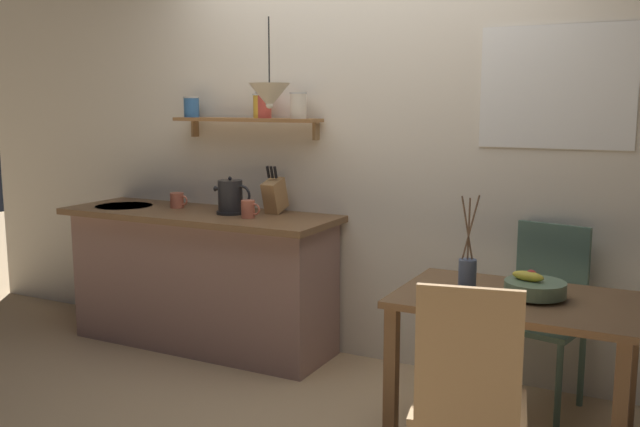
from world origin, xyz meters
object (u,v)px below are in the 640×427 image
Objects in this scene: dining_chair_near at (468,395)px; electric_kettle at (231,197)px; dining_table at (515,321)px; knife_block at (275,195)px; dining_chair_far at (543,306)px; twig_vase at (467,273)px; pendant_lamp at (269,96)px; fruit_bowl at (534,287)px; coffee_mug_spare at (248,209)px; coffee_mug_by_sink at (177,200)px.

electric_kettle is (-1.86, 1.21, 0.46)m from dining_chair_near.
dining_table is 1.81m from knife_block.
dining_chair_far is at bearing 2.90° from electric_kettle.
twig_vase is at bearing -172.65° from dining_table.
fruit_bowl is at bearing -11.48° from pendant_lamp.
twig_vase is 1.55m from coffee_mug_spare.
pendant_lamp reaches higher than dining_chair_near.
electric_kettle reaches higher than coffee_mug_by_sink.
fruit_bowl is at bearing -12.58° from coffee_mug_by_sink.
dining_table is 1.82m from pendant_lamp.
dining_chair_far is at bearing 5.91° from coffee_mug_spare.
coffee_mug_by_sink is at bearing 168.51° from coffee_mug_spare.
twig_vase is at bearing 106.74° from dining_chair_near.
dining_chair_far is at bearing 95.22° from fruit_bowl.
electric_kettle is at bearing 156.11° from coffee_mug_spare.
pendant_lamp is (0.85, -0.22, 0.68)m from coffee_mug_by_sink.
dining_chair_near is 0.77m from fruit_bowl.
fruit_bowl is at bearing 13.89° from dining_table.
twig_vase is at bearing -17.07° from coffee_mug_spare.
pendant_lamp reaches higher than dining_chair_far.
fruit_bowl is 2.02m from electric_kettle.
coffee_mug_spare is at bearing 146.08° from dining_chair_near.
twig_vase is at bearing -110.64° from dining_chair_far.
coffee_mug_by_sink is at bearing -172.41° from knife_block.
electric_kettle is at bearing -177.10° from dining_chair_far.
dining_table is at bearing -166.11° from fruit_bowl.
knife_block is 2.38× the size of coffee_mug_spare.
dining_table is 2.31× the size of twig_vase.
electric_kettle is at bearing -6.15° from coffee_mug_by_sink.
dining_chair_far is at bearing 88.51° from dining_chair_near.
dining_table is 0.71m from dining_chair_near.
dining_table is 0.61m from dining_chair_far.
dining_chair_near is at bearing -33.02° from electric_kettle.
dining_table is 7.99× the size of coffee_mug_by_sink.
twig_vase is 2.20m from coffee_mug_by_sink.
dining_chair_far is 3.54× the size of fruit_bowl.
twig_vase is at bearing -25.40° from knife_block.
fruit_bowl is (0.05, -0.58, 0.25)m from dining_chair_far.
dining_chair_near is at bearing -33.92° from coffee_mug_spare.
electric_kettle is 0.27m from knife_block.
coffee_mug_by_sink is at bearing -178.87° from dining_chair_far.
knife_block is at bearing 31.27° from electric_kettle.
coffee_mug_by_sink reaches higher than dining_chair_near.
electric_kettle reaches higher than coffee_mug_spare.
dining_chair_far is 0.73m from twig_vase.
coffee_mug_spare reaches higher than dining_chair_near.
pendant_lamp is at bearing 167.31° from dining_table.
pendant_lamp reaches higher than coffee_mug_by_sink.
pendant_lamp reaches higher than electric_kettle.
twig_vase is (-0.20, 0.67, 0.28)m from dining_chair_near.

